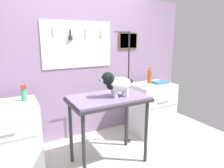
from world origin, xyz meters
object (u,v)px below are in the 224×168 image
(dog, at_px, (116,83))
(soda_bottle, at_px, (149,76))
(cabinet_right, at_px, (152,108))
(counter_left, at_px, (4,140))
(grooming_table, at_px, (108,104))
(grooming_arm, at_px, (128,93))

(dog, xyz_separation_m, soda_bottle, (0.99, 0.57, -0.09))
(dog, distance_m, cabinet_right, 1.29)
(counter_left, distance_m, cabinet_right, 2.28)
(grooming_table, bearing_deg, soda_bottle, 25.55)
(grooming_table, relative_size, soda_bottle, 3.71)
(grooming_arm, height_order, counter_left, grooming_arm)
(dog, relative_size, soda_bottle, 1.66)
(grooming_arm, xyz_separation_m, cabinet_right, (0.58, 0.11, -0.37))
(soda_bottle, bearing_deg, counter_left, -177.17)
(dog, xyz_separation_m, cabinet_right, (1.00, 0.49, -0.65))
(cabinet_right, bearing_deg, soda_bottle, 100.54)
(grooming_table, relative_size, counter_left, 1.13)
(grooming_arm, xyz_separation_m, soda_bottle, (0.57, 0.19, 0.18))
(grooming_table, relative_size, cabinet_right, 1.14)
(counter_left, bearing_deg, grooming_table, -18.45)
(grooming_table, height_order, counter_left, grooming_table)
(cabinet_right, bearing_deg, counter_left, -179.15)
(soda_bottle, bearing_deg, dog, -150.01)
(grooming_table, distance_m, grooming_arm, 0.59)
(grooming_arm, relative_size, dog, 3.92)
(counter_left, bearing_deg, grooming_arm, -2.70)
(grooming_table, bearing_deg, dog, -37.96)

